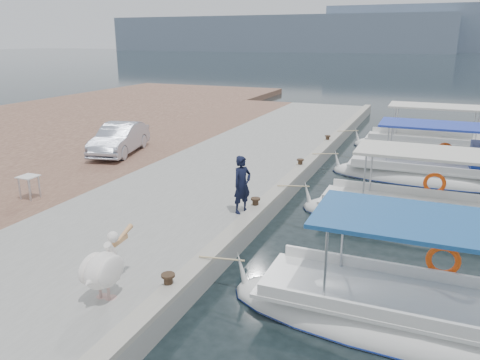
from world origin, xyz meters
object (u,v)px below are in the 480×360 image
object	(u,v)px
fishing_caique_b	(421,323)
fisherman	(242,185)
fishing_caique_d	(437,177)
pelican	(103,268)
parked_car	(119,139)
fishing_caique_e	(428,148)
fishing_caique_c	(420,219)

from	to	relation	value
fishing_caique_b	fisherman	xyz separation A→B (m)	(-5.02, 3.30, 1.21)
fishing_caique_d	pelican	size ratio (longest dim) A/B	5.02
fishing_caique_b	parked_car	xyz separation A→B (m)	(-12.67, 8.00, 1.03)
fishing_caique_d	fishing_caique_e	world-z (taller)	same
fishing_caique_d	fishing_caique_c	bearing A→B (deg)	-95.22
fishing_caique_b	fisherman	world-z (taller)	fishing_caique_b
fisherman	parked_car	xyz separation A→B (m)	(-7.65, 4.70, -0.18)
fishing_caique_d	fishing_caique_e	distance (m)	5.45
fishing_caique_b	pelican	xyz separation A→B (m)	(-5.73, -2.01, 1.01)
fishing_caique_b	pelican	distance (m)	6.15
fishing_caique_d	fisherman	bearing A→B (deg)	-126.06
fishing_caique_e	pelican	distance (m)	18.80
fishing_caique_d	pelican	bearing A→B (deg)	-115.44
pelican	fishing_caique_e	bearing A→B (deg)	72.93
fishing_caique_b	pelican	world-z (taller)	fishing_caique_b
fishing_caique_b	fishing_caique_c	size ratio (longest dim) A/B	1.06
fishing_caique_e	parked_car	xyz separation A→B (m)	(-12.45, -7.94, 1.03)
fishing_caique_e	parked_car	distance (m)	14.81
fishing_caique_c	pelican	xyz separation A→B (m)	(-5.51, -7.69, 1.01)
fishing_caique_e	parked_car	world-z (taller)	fishing_caique_e
pelican	parked_car	bearing A→B (deg)	124.74
parked_car	pelican	bearing A→B (deg)	-68.99
fisherman	fishing_caique_c	bearing A→B (deg)	-36.73
fishing_caique_c	parked_car	xyz separation A→B (m)	(-12.45, 2.32, 1.03)
fishing_caique_d	parked_car	world-z (taller)	fishing_caique_d
fishing_caique_b	parked_car	size ratio (longest dim) A/B	1.94
fishing_caique_d	parked_car	size ratio (longest dim) A/B	2.00
fishing_caique_b	parked_car	distance (m)	15.02
fishing_caique_b	fishing_caique_d	bearing A→B (deg)	88.76
fishing_caique_c	fishing_caique_d	distance (m)	4.84
fishing_caique_c	pelican	world-z (taller)	fishing_caique_c
fishing_caique_c	fishing_caique_b	bearing A→B (deg)	-87.84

